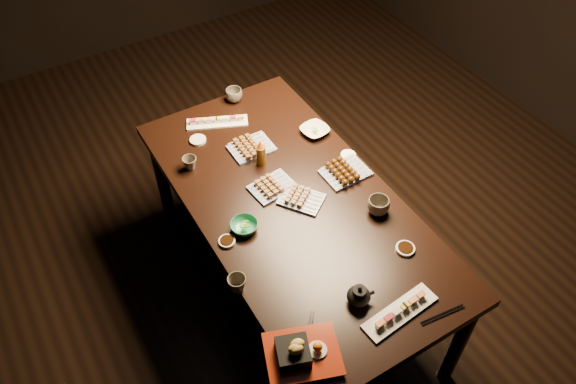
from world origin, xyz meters
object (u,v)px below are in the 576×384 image
object	(u,v)px
teacup_mid_right	(378,206)
condiment_bottle	(261,153)
sushi_platter_far	(217,120)
yakitori_plate_right	(301,197)
yakitori_plate_center	(272,184)
tempura_tray	(303,349)
dining_table	(293,249)
teacup_far_right	(234,95)
sushi_platter_near	(400,310)
yakitori_plate_left	(251,145)
edamame_bowl_cream	(315,131)
edamame_bowl_green	(244,226)
teacup_near_left	(237,284)
teacup_far_left	(190,163)
teapot	(359,294)

from	to	relation	value
teacup_mid_right	condiment_bottle	xyz separation A→B (m)	(-0.31, 0.56, 0.03)
sushi_platter_far	teacup_mid_right	world-z (taller)	teacup_mid_right
yakitori_plate_right	sushi_platter_far	bearing A→B (deg)	152.11
yakitori_plate_center	tempura_tray	xyz separation A→B (m)	(-0.34, -0.82, 0.03)
dining_table	teacup_far_right	bearing A→B (deg)	92.01
dining_table	condiment_bottle	bearing A→B (deg)	100.69
sushi_platter_near	yakitori_plate_left	distance (m)	1.16
teacup_far_right	edamame_bowl_cream	bearing A→B (deg)	-63.08
edamame_bowl_green	condiment_bottle	size ratio (longest dim) A/B	0.83
edamame_bowl_green	condiment_bottle	bearing A→B (deg)	50.66
teacup_near_left	edamame_bowl_cream	bearing A→B (deg)	39.30
teacup_far_left	dining_table	bearing A→B (deg)	-54.56
dining_table	teacup_far_left	distance (m)	0.69
sushi_platter_near	edamame_bowl_green	bearing A→B (deg)	109.91
dining_table	yakitori_plate_right	bearing A→B (deg)	-9.61
yakitori_plate_left	edamame_bowl_cream	world-z (taller)	yakitori_plate_left
yakitori_plate_right	edamame_bowl_cream	bearing A→B (deg)	104.30
sushi_platter_far	condiment_bottle	distance (m)	0.40
teacup_mid_right	teapot	xyz separation A→B (m)	(-0.36, -0.35, 0.01)
tempura_tray	edamame_bowl_cream	bearing A→B (deg)	75.11
teacup_near_left	teacup_far_right	bearing A→B (deg)	63.40
sushi_platter_near	teacup_mid_right	distance (m)	0.54
dining_table	sushi_platter_near	size ratio (longest dim) A/B	5.27
edamame_bowl_green	teapot	size ratio (longest dim) A/B	1.09
teacup_near_left	teacup_far_right	world-z (taller)	same
teacup_mid_right	condiment_bottle	world-z (taller)	condiment_bottle
edamame_bowl_green	edamame_bowl_cream	bearing A→B (deg)	31.73
sushi_platter_near	edamame_bowl_cream	bearing A→B (deg)	69.44
edamame_bowl_cream	teacup_near_left	world-z (taller)	teacup_near_left
yakitori_plate_right	edamame_bowl_cream	distance (m)	0.49
yakitori_plate_center	teacup_far_left	size ratio (longest dim) A/B	2.87
yakitori_plate_right	teacup_far_left	bearing A→B (deg)	-177.89
sushi_platter_far	edamame_bowl_green	world-z (taller)	sushi_platter_far
edamame_bowl_cream	teacup_far_right	bearing A→B (deg)	116.92
sushi_platter_far	teacup_far_left	world-z (taller)	teacup_far_left
yakitori_plate_center	tempura_tray	size ratio (longest dim) A/B	0.74
dining_table	teacup_far_right	distance (m)	0.93
dining_table	teacup_mid_right	xyz separation A→B (m)	(0.30, -0.26, 0.42)
yakitori_plate_left	teacup_mid_right	world-z (taller)	teacup_mid_right
yakitori_plate_right	yakitori_plate_left	bearing A→B (deg)	148.91
dining_table	teacup_far_right	size ratio (longest dim) A/B	18.94
teacup_near_left	yakitori_plate_center	bearing A→B (deg)	46.05
yakitori_plate_center	edamame_bowl_green	bearing A→B (deg)	-152.77
yakitori_plate_left	teacup_near_left	bearing A→B (deg)	-122.38
yakitori_plate_center	edamame_bowl_cream	distance (m)	0.46
teacup_mid_right	yakitori_plate_right	bearing A→B (deg)	137.63
sushi_platter_far	teacup_mid_right	xyz separation A→B (m)	(0.36, -0.96, 0.02)
teacup_far_right	edamame_bowl_green	bearing A→B (deg)	-114.48
sushi_platter_far	yakitori_plate_center	bearing A→B (deg)	115.56
condiment_bottle	dining_table	bearing A→B (deg)	-89.06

